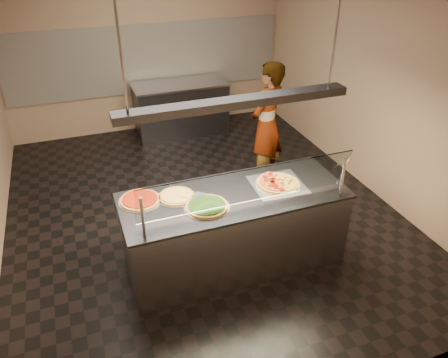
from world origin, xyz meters
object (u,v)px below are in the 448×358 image
object	(u,v)px
pizza_spinach	(207,206)
prep_table	(181,108)
half_pizza_sausage	(287,181)
pizza_cheese	(176,196)
serving_counter	(234,230)
perforated_tray	(278,184)
half_pizza_pepperoni	(269,184)
sneeze_guard	(248,187)
pizza_tomato	(140,200)
heat_lamp_housing	(236,103)
pizza_spatula	(190,196)
worker	(267,125)

from	to	relation	value
pizza_spinach	prep_table	size ratio (longest dim) A/B	0.28
half_pizza_sausage	pizza_cheese	world-z (taller)	half_pizza_sausage
serving_counter	perforated_tray	bearing A→B (deg)	2.36
half_pizza_pepperoni	serving_counter	bearing A→B (deg)	-176.99
sneeze_guard	perforated_tray	size ratio (longest dim) A/B	3.73
sneeze_guard	pizza_tomato	size ratio (longest dim) A/B	4.90
sneeze_guard	prep_table	world-z (taller)	sneeze_guard
pizza_cheese	heat_lamp_housing	size ratio (longest dim) A/B	0.17
serving_counter	sneeze_guard	world-z (taller)	sneeze_guard
perforated_tray	half_pizza_pepperoni	xyz separation A→B (m)	(-0.11, 0.00, 0.03)
pizza_spatula	sneeze_guard	bearing A→B (deg)	-43.39
half_pizza_pepperoni	pizza_cheese	size ratio (longest dim) A/B	1.17
pizza_spatula	prep_table	bearing A→B (deg)	76.49
sneeze_guard	pizza_tomato	distance (m)	1.15
pizza_cheese	half_pizza_sausage	bearing A→B (deg)	-6.93
pizza_spinach	worker	world-z (taller)	worker
prep_table	heat_lamp_housing	bearing A→B (deg)	-96.42
pizza_spatula	heat_lamp_housing	xyz separation A→B (m)	(0.46, -0.09, 0.99)
serving_counter	worker	distance (m)	1.99
serving_counter	pizza_spinach	bearing A→B (deg)	-160.02
pizza_cheese	pizza_tomato	xyz separation A→B (m)	(-0.37, 0.06, 0.00)
sneeze_guard	heat_lamp_housing	bearing A→B (deg)	90.00
half_pizza_sausage	worker	bearing A→B (deg)	72.54
perforated_tray	heat_lamp_housing	size ratio (longest dim) A/B	0.25
prep_table	half_pizza_pepperoni	bearing A→B (deg)	-90.21
half_pizza_sausage	pizza_spatula	size ratio (longest dim) A/B	1.64
worker	heat_lamp_housing	size ratio (longest dim) A/B	0.79
half_pizza_sausage	pizza_spinach	bearing A→B (deg)	-171.38
worker	half_pizza_pepperoni	bearing A→B (deg)	29.42
pizza_cheese	heat_lamp_housing	bearing A→B (deg)	-15.99
sneeze_guard	pizza_spatula	bearing A→B (deg)	136.61
sneeze_guard	half_pizza_pepperoni	xyz separation A→B (m)	(0.41, 0.36, -0.26)
perforated_tray	sneeze_guard	bearing A→B (deg)	-144.69
sneeze_guard	pizza_cheese	distance (m)	0.83
perforated_tray	heat_lamp_housing	bearing A→B (deg)	-177.64
pizza_cheese	pizza_tomato	distance (m)	0.37
half_pizza_pepperoni	worker	world-z (taller)	worker
prep_table	heat_lamp_housing	world-z (taller)	heat_lamp_housing
pizza_spinach	worker	distance (m)	2.25
pizza_cheese	prep_table	distance (m)	3.73
serving_counter	prep_table	distance (m)	3.75
pizza_cheese	heat_lamp_housing	distance (m)	1.18
prep_table	worker	size ratio (longest dim) A/B	0.92
worker	sneeze_guard	bearing A→B (deg)	23.78
pizza_spinach	half_pizza_pepperoni	bearing A→B (deg)	11.10
perforated_tray	pizza_spatula	bearing A→B (deg)	176.13
pizza_tomato	half_pizza_sausage	bearing A→B (deg)	-7.36
perforated_tray	half_pizza_sausage	bearing A→B (deg)	-0.28
half_pizza_sausage	prep_table	size ratio (longest dim) A/B	0.28
perforated_tray	pizza_tomato	xyz separation A→B (m)	(-1.47, 0.20, 0.01)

